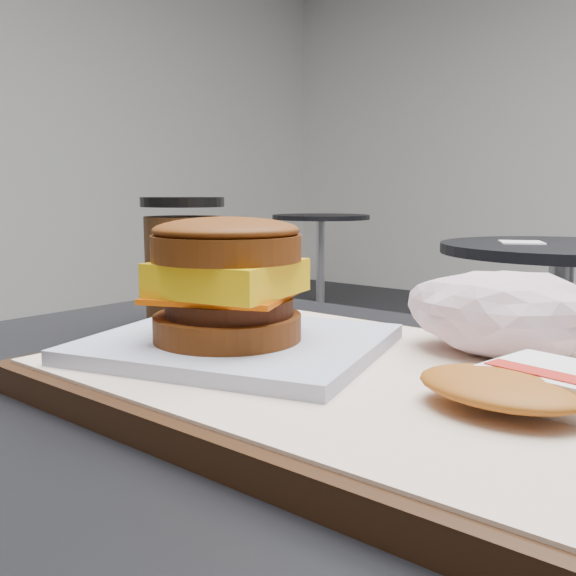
% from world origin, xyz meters
% --- Properties ---
extents(serving_tray, '(0.38, 0.28, 0.02)m').
position_xyz_m(serving_tray, '(0.01, 0.03, 0.78)').
color(serving_tray, black).
rests_on(serving_tray, customer_table).
extents(breakfast_sandwich, '(0.23, 0.22, 0.09)m').
position_xyz_m(breakfast_sandwich, '(-0.07, 0.00, 0.83)').
color(breakfast_sandwich, silver).
rests_on(breakfast_sandwich, serving_tray).
extents(hash_brown, '(0.13, 0.10, 0.02)m').
position_xyz_m(hash_brown, '(0.13, 0.02, 0.80)').
color(hash_brown, white).
rests_on(hash_brown, serving_tray).
extents(crumpled_wrapper, '(0.13, 0.10, 0.06)m').
position_xyz_m(crumpled_wrapper, '(0.07, 0.12, 0.82)').
color(crumpled_wrapper, white).
rests_on(crumpled_wrapper, serving_tray).
extents(coffee_cup, '(0.08, 0.08, 0.12)m').
position_xyz_m(coffee_cup, '(-0.24, 0.11, 0.83)').
color(coffee_cup, '#3F220F').
rests_on(coffee_cup, customer_table).
extents(neighbor_table, '(0.70, 0.70, 0.75)m').
position_xyz_m(neighbor_table, '(-0.35, 1.65, 0.55)').
color(neighbor_table, black).
rests_on(neighbor_table, ground).
extents(napkin, '(0.16, 0.16, 0.00)m').
position_xyz_m(napkin, '(-0.46, 1.62, 0.75)').
color(napkin, white).
rests_on(napkin, neighbor_table).
extents(bg_table_mid, '(0.66, 0.66, 0.75)m').
position_xyz_m(bg_table_mid, '(-2.40, 3.20, 0.56)').
color(bg_table_mid, black).
rests_on(bg_table_mid, ground).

